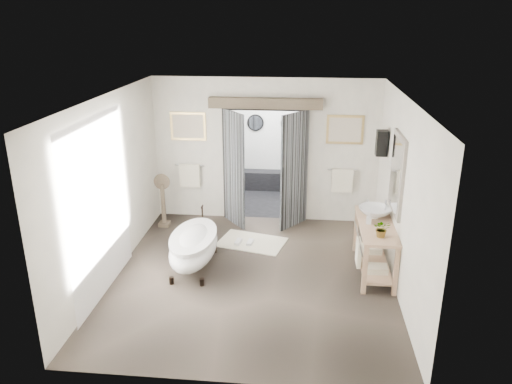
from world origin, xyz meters
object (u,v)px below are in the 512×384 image
vanity (373,243)px  basin (375,213)px  clawfoot_tub (194,246)px  rug (252,242)px

vanity → basin: 0.51m
vanity → clawfoot_tub: bearing=-177.0°
clawfoot_tub → basin: 3.06m
vanity → rug: vanity is taller
clawfoot_tub → basin: size_ratio=3.05×
clawfoot_tub → vanity: bearing=3.0°
basin → vanity: bearing=-86.6°
rug → basin: 2.40m
rug → basin: bearing=-16.6°
clawfoot_tub → vanity: size_ratio=1.04×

